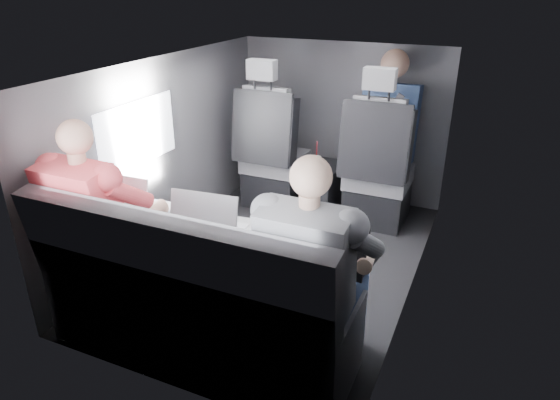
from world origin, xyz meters
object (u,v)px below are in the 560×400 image
at_px(laptop_white, 133,205).
at_px(passenger_front_right, 389,124).
at_px(center_console, 323,190).
at_px(laptop_silver, 214,223).
at_px(front_seat_right, 377,177).
at_px(soda_cup, 316,162).
at_px(passenger_rear_left, 105,221).
at_px(passenger_rear_right, 316,271).
at_px(laptop_black, 335,251).
at_px(front_seat_left, 273,161).
at_px(rear_bench, 196,307).

distance_m(laptop_white, passenger_front_right, 2.13).
distance_m(center_console, laptop_silver, 1.70).
xyz_separation_m(center_console, laptop_silver, (-0.05, -1.64, 0.44)).
relative_size(front_seat_right, soda_cup, 5.43).
bearing_deg(soda_cup, passenger_rear_left, -107.65).
height_order(center_console, passenger_rear_right, passenger_rear_right).
relative_size(front_seat_right, laptop_black, 3.21).
relative_size(front_seat_left, center_console, 2.64).
bearing_deg(soda_cup, laptop_silver, -90.16).
height_order(front_seat_right, laptop_silver, front_seat_right).
xyz_separation_m(front_seat_right, passenger_rear_left, (-1.06, -1.81, 0.22)).
distance_m(front_seat_left, laptop_black, 1.96).
height_order(laptop_white, laptop_silver, laptop_white).
bearing_deg(rear_bench, laptop_silver, 99.61).
relative_size(front_seat_left, soda_cup, 5.43).
bearing_deg(laptop_silver, front_seat_right, 72.64).
bearing_deg(passenger_rear_left, laptop_white, 83.68).
distance_m(front_seat_right, passenger_rear_left, 2.11).
xyz_separation_m(center_console, laptop_black, (0.63, -1.66, 0.44)).
bearing_deg(laptop_white, center_console, 70.18).
xyz_separation_m(laptop_white, passenger_rear_left, (-0.02, -0.21, -0.01)).
bearing_deg(passenger_rear_left, soda_cup, 72.35).
bearing_deg(laptop_black, passenger_rear_right, -98.74).
relative_size(rear_bench, laptop_black, 4.06).
distance_m(front_seat_right, laptop_white, 1.92).
height_order(soda_cup, passenger_rear_left, passenger_rear_left).
height_order(rear_bench, laptop_black, rear_bench).
height_order(front_seat_left, soda_cup, front_seat_left).
distance_m(front_seat_right, passenger_rear_right, 1.83).
distance_m(laptop_white, passenger_rear_left, 0.21).
bearing_deg(laptop_silver, front_seat_left, 103.99).
distance_m(front_seat_left, passenger_front_right, 1.01).
relative_size(rear_bench, soda_cup, 6.87).
bearing_deg(front_seat_left, front_seat_right, 0.00).
relative_size(center_console, laptop_black, 1.22).
bearing_deg(passenger_rear_right, laptop_white, 170.08).
bearing_deg(laptop_silver, rear_bench, -80.39).
xyz_separation_m(passenger_rear_left, passenger_rear_right, (1.21, 0.00, -0.00)).
bearing_deg(center_console, passenger_rear_right, -71.95).
xyz_separation_m(front_seat_right, center_console, (-0.45, 0.04, -0.20)).
xyz_separation_m(front_seat_left, center_console, (0.45, 0.04, -0.20)).
bearing_deg(laptop_black, laptop_silver, 178.23).
bearing_deg(laptop_black, soda_cup, 112.93).
relative_size(laptop_white, passenger_rear_right, 0.31).
relative_size(rear_bench, passenger_rear_left, 1.32).
bearing_deg(passenger_front_right, front_seat_left, -164.12).
bearing_deg(laptop_silver, laptop_black, -1.77).
xyz_separation_m(soda_cup, laptop_silver, (-0.00, -1.58, 0.18)).
relative_size(laptop_silver, passenger_front_right, 0.43).
height_order(front_seat_left, passenger_rear_left, front_seat_left).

